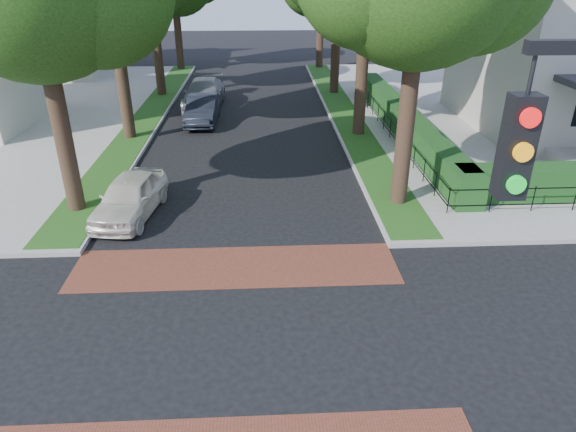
% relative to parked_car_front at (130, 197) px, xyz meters
% --- Properties ---
extents(ground, '(120.00, 120.00, 0.00)m').
position_rel_parked_car_front_xyz_m(ground, '(3.60, -6.66, -0.69)').
color(ground, black).
rests_on(ground, ground).
extents(crosswalk_far, '(9.00, 2.20, 0.01)m').
position_rel_parked_car_front_xyz_m(crosswalk_far, '(3.60, -3.46, -0.68)').
color(crosswalk_far, brown).
rests_on(crosswalk_far, ground).
extents(grass_strip_ne, '(1.60, 29.80, 0.02)m').
position_rel_parked_car_front_xyz_m(grass_strip_ne, '(9.00, 12.44, -0.53)').
color(grass_strip_ne, '#1B4915').
rests_on(grass_strip_ne, sidewalk_ne).
extents(grass_strip_nw, '(1.60, 29.80, 0.02)m').
position_rel_parked_car_front_xyz_m(grass_strip_nw, '(-1.80, 12.44, -0.53)').
color(grass_strip_nw, '#1B4915').
rests_on(grass_strip_nw, sidewalk_nw).
extents(hedge_main_road, '(1.00, 18.00, 1.20)m').
position_rel_parked_car_front_xyz_m(hedge_main_road, '(11.30, 8.34, 0.06)').
color(hedge_main_road, '#184116').
rests_on(hedge_main_road, sidewalk_ne).
extents(fence_main_road, '(0.06, 18.00, 0.90)m').
position_rel_parked_car_front_xyz_m(fence_main_road, '(10.50, 8.34, -0.09)').
color(fence_main_road, black).
rests_on(fence_main_road, sidewalk_ne).
extents(house_left_far, '(10.00, 9.00, 10.14)m').
position_rel_parked_car_front_xyz_m(house_left_far, '(-11.89, 25.34, 4.35)').
color(house_left_far, '#BAB4A7').
rests_on(house_left_far, sidewalk_nw).
extents(parked_car_front, '(2.17, 4.22, 1.37)m').
position_rel_parked_car_front_xyz_m(parked_car_front, '(0.00, 0.00, 0.00)').
color(parked_car_front, silver).
rests_on(parked_car_front, ground).
extents(parked_car_middle, '(1.56, 4.34, 1.42)m').
position_rel_parked_car_front_xyz_m(parked_car_middle, '(1.30, 11.17, 0.02)').
color(parked_car_middle, black).
rests_on(parked_car_middle, ground).
extents(parked_car_rear, '(2.27, 5.36, 1.54)m').
position_rel_parked_car_front_xyz_m(parked_car_rear, '(1.07, 14.54, 0.08)').
color(parked_car_rear, slate).
rests_on(parked_car_rear, ground).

